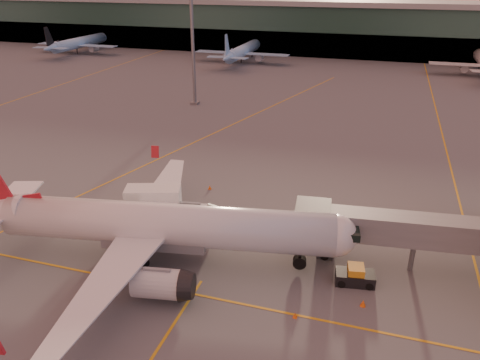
% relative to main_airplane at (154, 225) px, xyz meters
% --- Properties ---
extents(ground, '(600.00, 600.00, 0.00)m').
position_rel_main_airplane_xyz_m(ground, '(0.68, -9.05, -3.92)').
color(ground, '#4C4F54').
rests_on(ground, ground).
extents(taxi_markings, '(100.12, 173.00, 0.01)m').
position_rel_main_airplane_xyz_m(taxi_markings, '(-6.64, 35.44, -3.92)').
color(taxi_markings, orange).
rests_on(taxi_markings, ground).
extents(terminal, '(400.00, 20.00, 17.60)m').
position_rel_main_airplane_xyz_m(terminal, '(0.68, 132.75, 4.84)').
color(terminal, '#19382D').
rests_on(terminal, ground).
extents(mast_west_near, '(2.40, 2.40, 25.60)m').
position_rel_main_airplane_xyz_m(mast_west_near, '(-19.32, 56.95, 10.94)').
color(mast_west_near, slate).
rests_on(mast_west_near, ground).
extents(distant_aircraft_row, '(350.00, 34.00, 13.00)m').
position_rel_main_airplane_xyz_m(distant_aircraft_row, '(11.52, 108.95, -3.92)').
color(distant_aircraft_row, '#87B5E3').
rests_on(distant_aircraft_row, ground).
extents(main_airplane, '(39.82, 36.12, 12.07)m').
position_rel_main_airplane_xyz_m(main_airplane, '(0.00, 0.00, 0.00)').
color(main_airplane, silver).
rests_on(main_airplane, ground).
extents(jet_bridge, '(24.04, 5.80, 5.94)m').
position_rel_main_airplane_xyz_m(jet_bridge, '(25.82, 6.07, 0.20)').
color(jet_bridge, slate).
rests_on(jet_bridge, ground).
extents(catering_truck, '(6.58, 4.38, 4.71)m').
position_rel_main_airplane_xyz_m(catering_truck, '(-3.22, 6.29, -1.24)').
color(catering_truck, '#B74B1A').
rests_on(catering_truck, ground).
extents(pushback_tug, '(3.81, 2.44, 1.83)m').
position_rel_main_airplane_xyz_m(pushback_tug, '(19.47, 1.98, -3.18)').
color(pushback_tug, black).
rests_on(pushback_tug, ground).
extents(cone_nose, '(0.50, 0.50, 0.63)m').
position_rel_main_airplane_xyz_m(cone_nose, '(20.45, -1.15, -3.62)').
color(cone_nose, '#F15A0C').
rests_on(cone_nose, ground).
extents(cone_wing_left, '(0.45, 0.45, 0.57)m').
position_rel_main_airplane_xyz_m(cone_wing_left, '(-0.76, 17.16, -3.65)').
color(cone_wing_left, '#F15A0C').
rests_on(cone_wing_left, ground).
extents(cone_fwd, '(0.39, 0.39, 0.50)m').
position_rel_main_airplane_xyz_m(cone_fwd, '(15.10, -4.39, -3.68)').
color(cone_fwd, '#F15A0C').
rests_on(cone_fwd, ground).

